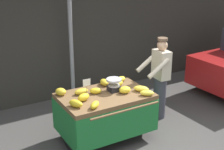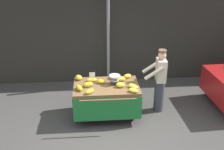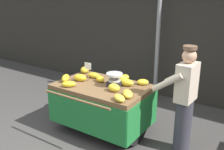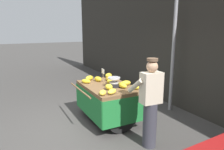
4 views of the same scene
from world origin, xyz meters
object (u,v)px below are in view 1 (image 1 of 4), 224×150
(banana_bunch_3, at_px, (121,79))
(banana_bunch_8, at_px, (116,84))
(vendor_person, at_px, (160,78))
(banana_bunch_10, at_px, (84,97))
(street_pole, at_px, (71,37))
(banana_cart, at_px, (105,107))
(banana_bunch_2, at_px, (95,105))
(banana_bunch_4, at_px, (76,104))
(banana_bunch_1, at_px, (61,92))
(banana_bunch_0, at_px, (104,82))
(banana_bunch_5, at_px, (141,89))
(banana_bunch_9, at_px, (147,93))
(banana_bunch_7, at_px, (81,91))
(price_sign, at_px, (87,84))
(weighing_scale, at_px, (114,85))
(banana_bunch_6, at_px, (96,91))
(banana_bunch_11, at_px, (125,90))

(banana_bunch_3, relative_size, banana_bunch_8, 0.69)
(banana_bunch_3, distance_m, vendor_person, 0.84)
(banana_bunch_10, bearing_deg, street_pole, 71.94)
(banana_cart, distance_m, banana_bunch_2, 0.64)
(banana_bunch_4, bearing_deg, banana_bunch_1, 92.91)
(banana_bunch_0, bearing_deg, banana_bunch_5, -53.98)
(banana_cart, height_order, banana_bunch_9, banana_bunch_9)
(banana_bunch_0, bearing_deg, banana_bunch_2, -127.71)
(banana_bunch_5, height_order, banana_bunch_7, same)
(banana_bunch_2, relative_size, banana_bunch_8, 0.82)
(banana_bunch_3, bearing_deg, price_sign, -158.49)
(banana_bunch_7, bearing_deg, banana_bunch_2, -94.84)
(banana_cart, bearing_deg, banana_bunch_4, -162.32)
(price_sign, bearing_deg, banana_bunch_7, 95.73)
(price_sign, distance_m, banana_bunch_4, 0.45)
(banana_bunch_9, bearing_deg, weighing_scale, 129.97)
(banana_bunch_5, bearing_deg, banana_bunch_9, -95.97)
(banana_cart, bearing_deg, banana_bunch_8, 29.67)
(banana_cart, xyz_separation_m, banana_bunch_4, (-0.66, -0.21, 0.30))
(price_sign, xyz_separation_m, banana_bunch_5, (0.97, -0.25, -0.20))
(banana_bunch_6, bearing_deg, banana_cart, -41.46)
(banana_bunch_1, distance_m, banana_bunch_10, 0.49)
(banana_bunch_1, bearing_deg, street_pole, 59.77)
(banana_bunch_8, height_order, banana_bunch_9, banana_bunch_8)
(banana_cart, xyz_separation_m, banana_bunch_1, (-0.69, 0.37, 0.31))
(weighing_scale, relative_size, banana_bunch_9, 1.15)
(banana_bunch_4, height_order, banana_bunch_5, banana_bunch_4)
(price_sign, bearing_deg, weighing_scale, 2.28)
(street_pole, distance_m, banana_bunch_5, 2.19)
(street_pole, distance_m, banana_bunch_1, 1.81)
(banana_bunch_6, bearing_deg, banana_bunch_9, -35.56)
(banana_bunch_4, xyz_separation_m, banana_bunch_9, (1.27, -0.21, -0.01))
(price_sign, bearing_deg, banana_bunch_9, -25.42)
(banana_bunch_7, bearing_deg, banana_bunch_6, -25.36)
(banana_bunch_1, relative_size, vendor_person, 0.12)
(weighing_scale, distance_m, banana_bunch_7, 0.60)
(weighing_scale, distance_m, banana_bunch_0, 0.34)
(banana_bunch_2, relative_size, banana_bunch_7, 0.90)
(banana_bunch_3, relative_size, banana_bunch_7, 0.76)
(banana_bunch_5, distance_m, banana_bunch_11, 0.31)
(banana_bunch_4, relative_size, vendor_person, 0.15)
(price_sign, height_order, banana_bunch_11, price_sign)
(banana_bunch_1, bearing_deg, banana_bunch_8, -9.23)
(price_sign, bearing_deg, banana_bunch_5, -14.18)
(banana_bunch_7, xyz_separation_m, vendor_person, (1.74, -0.02, -0.08))
(banana_bunch_7, height_order, vendor_person, vendor_person)
(banana_bunch_5, distance_m, banana_bunch_9, 0.21)
(banana_bunch_2, distance_m, banana_bunch_4, 0.31)
(banana_bunch_6, distance_m, banana_bunch_7, 0.25)
(banana_cart, relative_size, banana_bunch_10, 7.11)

